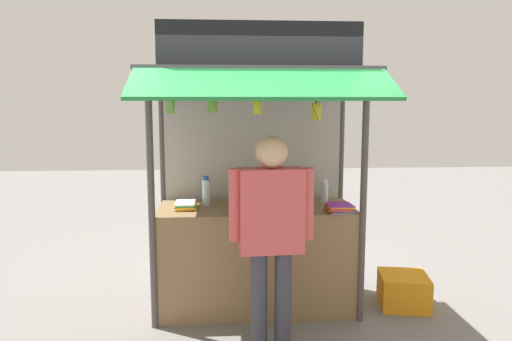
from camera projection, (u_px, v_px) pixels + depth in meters
ground_plane at (256, 306)px, 4.67m from camera, size 20.00×20.00×0.00m
stall_counter at (256, 257)px, 4.61m from camera, size 1.85×0.76×0.99m
stall_structure at (255, 144)px, 4.54m from camera, size 2.05×1.57×2.62m
water_bottle_mid_right at (206, 192)px, 4.59m from camera, size 0.08×0.08×0.28m
water_bottle_mid_left at (325, 192)px, 4.69m from camera, size 0.07×0.07×0.24m
water_bottle_far_right at (288, 186)px, 4.83m from camera, size 0.09×0.09×0.31m
water_bottle_far_left at (240, 191)px, 4.69m from camera, size 0.07×0.07×0.26m
magazine_stack_center at (251, 207)px, 4.38m from camera, size 0.27×0.33×0.08m
magazine_stack_right at (186, 205)px, 4.48m from camera, size 0.22×0.32×0.06m
magazine_stack_rear_center at (298, 203)px, 4.57m from camera, size 0.21×0.27×0.07m
magazine_stack_back_right at (339, 208)px, 4.31m from camera, size 0.25×0.28×0.07m
banana_bunch_inner_left at (317, 111)px, 3.97m from camera, size 0.11×0.11×0.32m
banana_bunch_leftmost at (170, 105)px, 3.88m from camera, size 0.10×0.10×0.26m
banana_bunch_inner_right at (213, 104)px, 3.90m from camera, size 0.11×0.11×0.25m
banana_bunch_rightmost at (257, 106)px, 3.93m from camera, size 0.09×0.09×0.26m
vendor_person at (271, 225)px, 3.67m from camera, size 0.65×0.25×1.72m
plastic_crate at (403, 290)px, 4.66m from camera, size 0.52×0.52×0.31m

